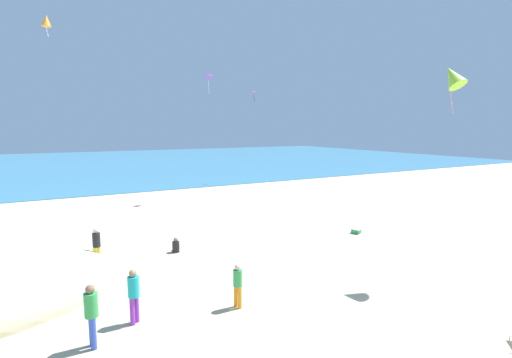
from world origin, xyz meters
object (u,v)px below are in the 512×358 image
at_px(kite_orange, 46,21).
at_px(cooler_box, 356,231).
at_px(person_4, 97,244).
at_px(person_0, 134,292).
at_px(person_1, 176,247).
at_px(person_3, 91,312).
at_px(kite_lime, 453,77).
at_px(kite_magenta, 254,92).
at_px(kite_purple, 208,75).
at_px(person_2, 238,283).

bearing_deg(kite_orange, cooler_box, -16.91).
bearing_deg(person_4, cooler_box, -121.04).
xyz_separation_m(person_0, person_1, (2.84, 5.45, -0.66)).
bearing_deg(person_1, cooler_box, -85.84).
height_order(person_3, kite_orange, kite_orange).
relative_size(person_1, person_4, 0.44).
height_order(cooler_box, person_3, person_3).
bearing_deg(person_0, person_1, 113.78).
bearing_deg(cooler_box, kite_orange, 163.09).
relative_size(cooler_box, person_3, 0.33).
bearing_deg(kite_lime, kite_magenta, 77.33).
bearing_deg(person_0, kite_purple, 112.79).
relative_size(person_4, kite_purple, 1.04).
bearing_deg(kite_lime, person_0, 170.89).
bearing_deg(kite_orange, person_1, -29.39).
bearing_deg(kite_magenta, kite_lime, -102.67).
bearing_deg(person_4, kite_magenta, -66.99).
bearing_deg(kite_lime, person_3, 175.11).
relative_size(person_0, kite_purple, 1.08).
distance_m(person_4, kite_magenta, 25.90).
bearing_deg(kite_purple, kite_orange, -141.18).
distance_m(cooler_box, person_4, 12.42).
bearing_deg(person_1, kite_orange, 74.91).
bearing_deg(person_2, kite_orange, 91.74).
relative_size(person_0, person_2, 1.14).
bearing_deg(person_4, person_2, -174.57).
bearing_deg(person_2, person_4, 92.99).
relative_size(person_0, person_4, 1.04).
xyz_separation_m(kite_lime, kite_purple, (-1.98, 18.03, 2.02)).
bearing_deg(person_3, person_4, -101.49).
relative_size(person_0, person_3, 0.96).
distance_m(cooler_box, person_2, 10.01).
distance_m(person_0, kite_orange, 11.98).
distance_m(person_2, kite_lime, 10.26).
distance_m(person_1, kite_magenta, 24.11).
relative_size(person_1, person_3, 0.40).
bearing_deg(person_0, cooler_box, 69.13).
distance_m(person_0, kite_lime, 12.68).
distance_m(kite_lime, kite_purple, 18.25).
height_order(person_0, kite_magenta, kite_magenta).
bearing_deg(person_0, kite_magenta, 106.09).
bearing_deg(kite_orange, person_4, -65.19).
distance_m(cooler_box, person_3, 13.86).
xyz_separation_m(person_1, kite_lime, (8.01, -7.19, 6.98)).
relative_size(kite_orange, kite_magenta, 0.82).
bearing_deg(person_1, kite_lime, -117.61).
bearing_deg(person_3, person_2, 178.05).
bearing_deg(person_3, kite_lime, 170.85).
distance_m(person_0, person_4, 5.41).
xyz_separation_m(person_3, kite_lime, (12.00, -1.03, 6.28)).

